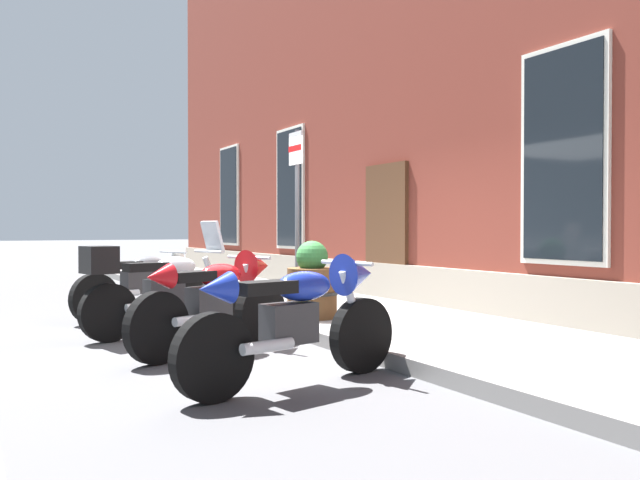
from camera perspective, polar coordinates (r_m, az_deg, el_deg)
ground_plane at (r=7.75m, az=-3.17°, el=-8.33°), size 140.00×140.00×0.00m
sidewalk at (r=8.41m, az=5.22°, el=-7.10°), size 30.44×2.71×0.14m
brick_pub_facade at (r=11.56m, az=22.65°, el=17.86°), size 24.44×5.36×9.27m
motorcycle_grey_naked at (r=9.42m, az=-15.29°, el=-3.78°), size 0.86×2.01×0.94m
motorcycle_silver_touring at (r=7.82m, az=-13.90°, el=-4.11°), size 0.80×2.09×1.35m
motorcycle_red_sport at (r=6.68m, az=-8.91°, el=-4.97°), size 0.92×1.94×1.03m
motorcycle_blue_sport at (r=5.25m, az=-1.57°, el=-6.53°), size 0.72×2.13×1.04m
parking_sign at (r=8.86m, az=-2.06°, el=4.06°), size 0.36×0.07×2.45m
barrel_planter at (r=8.12m, az=-0.70°, el=-4.02°), size 0.65×0.65×0.96m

